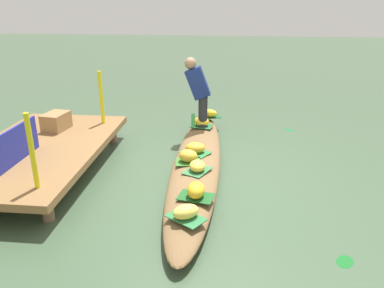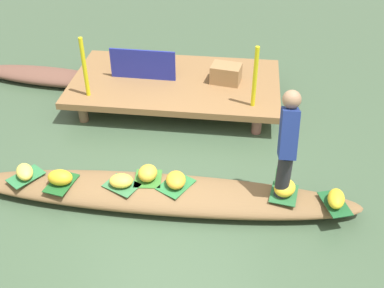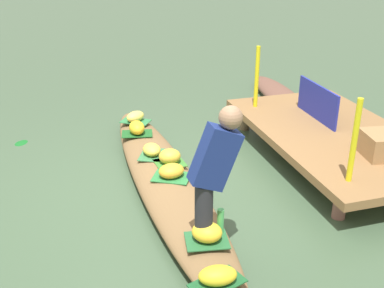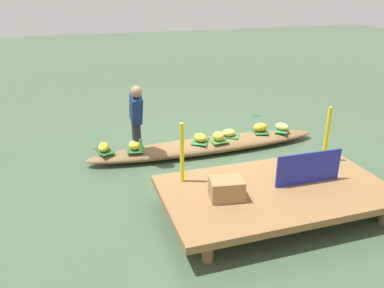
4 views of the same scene
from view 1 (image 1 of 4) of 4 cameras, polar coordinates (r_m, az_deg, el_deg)
name	(u,v)px [view 1 (image 1 of 4)]	position (r m, az deg, el deg)	size (l,w,h in m)	color
canal_water	(197,172)	(5.70, 0.71, -4.16)	(40.00, 40.00, 0.00)	#3E563C
dock_platform	(38,151)	(6.05, -21.89, -0.91)	(3.20, 1.80, 0.38)	olive
vendor_boat	(197,165)	(5.65, 0.71, -3.07)	(4.63, 0.69, 0.24)	brown
leaf_mat_0	(195,152)	(5.75, 0.50, -1.26)	(0.41, 0.30, 0.01)	#2B773B
banana_bunch_0	(195,148)	(5.72, 0.50, -0.56)	(0.29, 0.23, 0.15)	gold
leaf_mat_1	(197,171)	(5.17, 0.78, -3.97)	(0.38, 0.27, 0.01)	#377343
banana_bunch_1	(197,166)	(5.14, 0.79, -3.26)	(0.27, 0.21, 0.14)	yellow
leaf_mat_2	(209,117)	(7.44, 2.56, 4.04)	(0.43, 0.24, 0.01)	#1C562A
banana_bunch_2	(209,113)	(7.41, 2.57, 4.60)	(0.30, 0.18, 0.15)	yellow
leaf_mat_3	(186,218)	(4.15, -0.93, -10.89)	(0.41, 0.25, 0.01)	#2E7641
banana_bunch_3	(186,212)	(4.11, -0.93, -10.02)	(0.29, 0.19, 0.15)	#F8DD57
leaf_mat_4	(188,162)	(5.44, -0.57, -2.63)	(0.31, 0.34, 0.01)	#38792C
banana_bunch_4	(188,156)	(5.41, -0.57, -1.78)	(0.22, 0.26, 0.18)	gold
leaf_mat_5	(196,197)	(4.53, 0.59, -7.83)	(0.41, 0.27, 0.01)	#1D5824
banana_bunch_5	(196,190)	(4.49, 0.59, -6.86)	(0.29, 0.21, 0.18)	yellow
leaf_mat_6	(202,126)	(6.91, 1.47, 2.70)	(0.38, 0.30, 0.01)	#266034
banana_bunch_6	(202,121)	(6.89, 1.47, 3.38)	(0.27, 0.23, 0.17)	yellow
vendor_person	(198,89)	(6.69, 0.92, 8.24)	(0.20, 0.45, 1.23)	#28282D
water_bottle	(193,121)	(6.82, 0.15, 3.50)	(0.06, 0.06, 0.25)	#4AB15D
market_banner	(17,144)	(5.54, -24.58, -0.04)	(1.01, 0.03, 0.47)	#222B97
railing_post_west	(32,152)	(4.62, -22.68, -1.04)	(0.06, 0.06, 0.90)	yellow
railing_post_east	(101,98)	(6.71, -13.32, 6.73)	(0.06, 0.06, 0.90)	yellow
produce_crate	(56,121)	(6.66, -19.54, 3.18)	(0.44, 0.32, 0.28)	#997247
drifting_plant_0	(289,130)	(7.68, 14.26, 2.05)	(0.23, 0.13, 0.01)	#1D6634
drifting_plant_1	(345,261)	(4.23, 21.77, -15.90)	(0.23, 0.16, 0.01)	#156422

